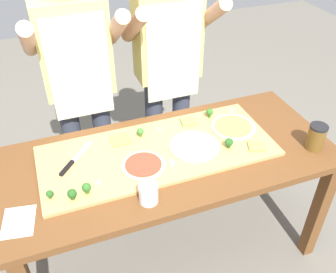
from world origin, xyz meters
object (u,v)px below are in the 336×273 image
cheese_crumble_b (172,163)px  broccoli_floret_center_left (50,194)px  chefs_knife (72,162)px  broccoli_floret_front_right (72,194)px  pizza_slice_near_right (120,140)px  broccoli_floret_front_left (229,143)px  broccoli_floret_back_mid (140,132)px  prep_table (170,170)px  sauce_jar (316,137)px  pizza_whole_white_garlic (194,146)px  pizza_slice_far_left (188,122)px  cook_right (168,62)px  cheese_crumble_c (231,110)px  recipe_note (19,222)px  pizza_slice_center (256,146)px  broccoli_floret_center_right (87,188)px  cook_left (79,77)px  flour_cup (149,194)px  cheese_crumble_d (98,182)px  cheese_crumble_a (160,129)px  pizza_whole_pesto_green (233,127)px  pizza_whole_tomato_red (143,165)px

cheese_crumble_b → broccoli_floret_center_left: bearing=-178.1°
chefs_knife → broccoli_floret_front_right: 0.25m
pizza_slice_near_right → cheese_crumble_b: size_ratio=4.79×
broccoli_floret_front_left → broccoli_floret_center_left: broccoli_floret_front_left is taller
broccoli_floret_back_mid → prep_table: bearing=-60.8°
sauce_jar → broccoli_floret_front_right: bearing=177.4°
pizza_whole_white_garlic → broccoli_floret_center_left: 0.77m
broccoli_floret_front_right → pizza_whole_white_garlic: bearing=12.7°
pizza_slice_far_left → cook_right: size_ratio=0.05×
cheese_crumble_c → cheese_crumble_b: bearing=-147.4°
broccoli_floret_back_mid → cheese_crumble_b: bearing=-74.7°
pizza_slice_far_left → cheese_crumble_b: (-0.22, -0.31, 0.00)m
pizza_slice_far_left → broccoli_floret_center_left: 0.88m
broccoli_floret_front_right → cook_right: cook_right is taller
recipe_note → pizza_whole_white_garlic: bearing=11.5°
cheese_crumble_c → pizza_slice_center: bearing=-96.1°
pizza_slice_near_right → broccoli_floret_center_left: broccoli_floret_center_left is taller
pizza_slice_near_right → broccoli_floret_front_right: broccoli_floret_front_right is taller
broccoli_floret_front_left → chefs_knife: bearing=168.5°
broccoli_floret_center_right → cook_left: bearing=81.2°
chefs_knife → recipe_note: chefs_knife is taller
pizza_slice_near_right → flour_cup: flour_cup is taller
broccoli_floret_front_right → flour_cup: size_ratio=0.57×
pizza_whole_white_garlic → cook_left: size_ratio=0.16×
chefs_knife → pizza_slice_far_left: size_ratio=2.79×
cook_left → flour_cup: bearing=-81.4°
cheese_crumble_c → cheese_crumble_d: bearing=-159.4°
pizza_slice_far_left → chefs_knife: bearing=-169.6°
broccoli_floret_back_mid → cheese_crumble_d: (-0.30, -0.29, -0.02)m
broccoli_floret_back_mid → recipe_note: (-0.67, -0.38, -0.05)m
pizza_slice_center → broccoli_floret_back_mid: size_ratio=1.60×
broccoli_floret_back_mid → cheese_crumble_d: size_ratio=3.47×
broccoli_floret_center_left → pizza_slice_near_right: bearing=36.6°
prep_table → broccoli_floret_front_left: (0.30, -0.07, 0.16)m
broccoli_floret_center_right → cheese_crumble_c: size_ratio=3.46×
cheese_crumble_b → recipe_note: size_ratio=0.12×
chefs_knife → broccoli_floret_front_right: broccoli_floret_front_right is taller
prep_table → cheese_crumble_c: bearing=25.8°
sauce_jar → cook_right: size_ratio=0.09×
pizza_slice_far_left → recipe_note: pizza_slice_far_left is taller
cheese_crumble_a → cheese_crumble_d: size_ratio=0.84×
pizza_whole_pesto_green → pizza_slice_near_right: size_ratio=2.52×
pizza_slice_center → cook_left: 1.10m
pizza_whole_pesto_green → flour_cup: flour_cup is taller
pizza_whole_tomato_red → flour_cup: (-0.04, -0.21, 0.02)m
pizza_slice_center → cheese_crumble_d: cheese_crumble_d is taller
pizza_whole_tomato_red → prep_table: bearing=18.5°
chefs_knife → sauce_jar: (1.24, -0.30, 0.05)m
chefs_knife → broccoli_floret_center_right: broccoli_floret_center_right is taller
pizza_whole_tomato_red → pizza_slice_center: pizza_whole_tomato_red is taller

